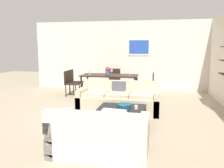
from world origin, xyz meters
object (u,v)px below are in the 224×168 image
object	(u,v)px
wine_glass_head	(112,71)
decorative_bowl	(124,106)
coffee_table	(121,117)
wine_glass_left_near	(89,72)
dining_table	(110,77)
wine_glass_right_near	(130,72)
dining_chair_left_near	(70,82)
wine_glass_left_far	(91,71)
dining_chair_left_far	(74,80)
dining_chair_head	(114,79)
candle_jar	(136,107)
loveseat_white	(100,136)
centerpiece_vase	(108,71)
dining_chair_right_near	(150,84)
sofa_beige	(119,100)

from	to	relation	value
wine_glass_head	decorative_bowl	bearing A→B (deg)	-74.09
coffee_table	decorative_bowl	distance (m)	0.25
wine_glass_left_near	wine_glass_head	xyz separation A→B (m)	(0.71, 0.47, 0.01)
dining_table	wine_glass_right_near	xyz separation A→B (m)	(0.71, -0.10, 0.20)
dining_chair_left_near	wine_glass_left_far	size ratio (longest dim) A/B	5.88
coffee_table	decorative_bowl	xyz separation A→B (m)	(0.05, 0.06, 0.24)
coffee_table	dining_chair_left_far	distance (m)	3.82
dining_table	wine_glass_left_near	xyz separation A→B (m)	(-0.71, -0.10, 0.18)
coffee_table	dining_chair_left_near	size ratio (longest dim) A/B	1.16
dining_chair_head	wine_glass_head	distance (m)	0.59
wine_glass_head	coffee_table	bearing A→B (deg)	-75.18
dining_chair_left_near	dining_chair_head	xyz separation A→B (m)	(1.37, 1.02, 0.00)
dining_chair_left_near	wine_glass_left_far	xyz separation A→B (m)	(0.66, 0.29, 0.35)
decorative_bowl	wine_glass_head	bearing A→B (deg)	105.91
dining_chair_head	wine_glass_right_near	xyz separation A→B (m)	(0.71, -0.93, 0.37)
candle_jar	dining_chair_left_near	distance (m)	3.71
wine_glass_left_near	wine_glass_head	distance (m)	0.85
decorative_bowl	loveseat_white	bearing A→B (deg)	-97.09
dining_table	wine_glass_head	xyz separation A→B (m)	(-0.00, 0.36, 0.18)
decorative_bowl	dining_chair_left_far	size ratio (longest dim) A/B	0.36
dining_table	wine_glass_left_far	size ratio (longest dim) A/B	12.89
coffee_table	centerpiece_vase	distance (m)	3.15
dining_chair_left_far	wine_glass_left_near	bearing A→B (deg)	-23.88
dining_chair_right_near	dining_chair_head	distance (m)	1.71
dining_chair_left_far	dining_chair_head	distance (m)	1.51
decorative_bowl	wine_glass_head	size ratio (longest dim) A/B	1.94
dining_table	wine_glass_head	size ratio (longest dim) A/B	11.78
decorative_bowl	dining_chair_left_far	xyz separation A→B (m)	(-2.28, 3.02, 0.08)
candle_jar	wine_glass_left_near	size ratio (longest dim) A/B	0.56
wine_glass_left_near	wine_glass_left_far	xyz separation A→B (m)	(0.00, 0.21, 0.00)
wine_glass_left_near	wine_glass_right_near	size ratio (longest dim) A/B	0.84
candle_jar	wine_glass_left_far	bearing A→B (deg)	122.17
decorative_bowl	dining_chair_left_near	xyz separation A→B (m)	(-2.28, 2.64, 0.08)
loveseat_white	centerpiece_vase	world-z (taller)	centerpiece_vase
decorative_bowl	candle_jar	bearing A→B (deg)	-12.08
dining_chair_right_near	centerpiece_vase	size ratio (longest dim) A/B	3.19
candle_jar	wine_glass_right_near	world-z (taller)	wine_glass_right_near
loveseat_white	dining_chair_left_near	world-z (taller)	dining_chair_left_near
centerpiece_vase	coffee_table	bearing A→B (deg)	-72.28
dining_chair_left_far	wine_glass_left_far	world-z (taller)	wine_glass_left_far
loveseat_white	wine_glass_head	xyz separation A→B (m)	(-0.73, 4.63, 0.57)
decorative_bowl	dining_chair_left_near	world-z (taller)	dining_chair_left_near
dining_chair_head	wine_glass_head	xyz separation A→B (m)	(0.00, -0.47, 0.36)
decorative_bowl	dining_chair_right_near	size ratio (longest dim) A/B	0.36
dining_chair_head	wine_glass_right_near	bearing A→B (deg)	-52.88
dining_chair_right_near	wine_glass_head	xyz separation A→B (m)	(-1.37, 0.55, 0.36)
dining_table	dining_chair_right_near	world-z (taller)	dining_chair_right_near
sofa_beige	decorative_bowl	xyz separation A→B (m)	(0.29, -1.04, 0.13)
decorative_bowl	dining_chair_left_near	distance (m)	3.49
wine_glass_right_near	dining_chair_left_far	bearing A→B (deg)	171.94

